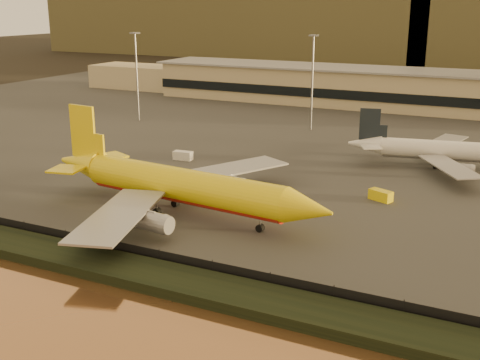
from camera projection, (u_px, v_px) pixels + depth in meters
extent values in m
plane|color=black|center=(196.00, 232.00, 92.16)|extent=(900.00, 900.00, 0.00)
cube|color=black|center=(129.00, 271.00, 77.32)|extent=(320.00, 7.00, 1.40)
cube|color=#2D2D2D|center=(361.00, 123.00, 173.91)|extent=(320.00, 220.00, 0.20)
cube|color=black|center=(147.00, 255.00, 80.60)|extent=(300.00, 0.05, 2.20)
cube|color=tan|center=(386.00, 89.00, 198.00)|extent=(160.00, 22.00, 12.00)
cube|color=black|center=(378.00, 97.00, 188.64)|extent=(160.00, 0.60, 3.00)
cube|color=gray|center=(387.00, 70.00, 196.20)|extent=(164.00, 24.00, 0.60)
cube|color=tan|center=(152.00, 77.00, 241.91)|extent=(50.00, 18.00, 9.00)
cylinder|color=slate|center=(137.00, 78.00, 174.09)|extent=(0.50, 0.50, 25.00)
cube|color=slate|center=(135.00, 33.00, 170.46)|extent=(2.20, 2.20, 0.40)
cylinder|color=slate|center=(312.00, 84.00, 161.62)|extent=(0.50, 0.50, 25.00)
cube|color=slate|center=(314.00, 35.00, 158.00)|extent=(2.20, 2.20, 0.40)
cube|color=brown|center=(263.00, 11.00, 436.01)|extent=(260.00, 160.00, 55.00)
cylinder|color=yellow|center=(184.00, 185.00, 97.65)|extent=(37.82, 9.15, 5.41)
cylinder|color=red|center=(184.00, 191.00, 97.92)|extent=(36.66, 7.86, 4.22)
cone|color=yellow|center=(309.00, 209.00, 86.33)|extent=(7.79, 6.12, 5.41)
cone|color=yellow|center=(81.00, 163.00, 109.38)|extent=(9.86, 6.33, 5.41)
cube|color=yellow|center=(83.00, 132.00, 107.16)|extent=(5.74, 1.01, 9.47)
cube|color=yellow|center=(110.00, 156.00, 112.62)|extent=(6.83, 6.80, 0.32)
cube|color=yellow|center=(66.00, 169.00, 103.81)|extent=(6.17, 6.13, 0.32)
cube|color=gray|center=(227.00, 170.00, 110.18)|extent=(17.35, 24.11, 0.32)
cylinder|color=gray|center=(229.00, 184.00, 106.43)|extent=(6.51, 3.59, 2.98)
cube|color=gray|center=(119.00, 215.00, 86.71)|extent=(13.54, 24.52, 0.32)
cylinder|color=gray|center=(149.00, 221.00, 88.68)|extent=(6.51, 3.59, 2.98)
cylinder|color=black|center=(260.00, 228.00, 91.71)|extent=(1.28, 1.06, 1.19)
cylinder|color=slate|center=(260.00, 224.00, 91.53)|extent=(0.21, 0.21, 2.44)
cylinder|color=black|center=(157.00, 211.00, 98.94)|extent=(1.28, 1.06, 1.19)
cylinder|color=slate|center=(157.00, 208.00, 98.76)|extent=(0.21, 0.21, 2.44)
cylinder|color=black|center=(175.00, 203.00, 102.91)|extent=(1.28, 1.06, 1.19)
cylinder|color=slate|center=(175.00, 200.00, 102.73)|extent=(0.21, 0.21, 2.44)
cylinder|color=white|center=(451.00, 150.00, 126.28)|extent=(28.73, 9.20, 3.96)
cylinder|color=gray|center=(451.00, 153.00, 126.48)|extent=(27.79, 8.19, 3.09)
cone|color=white|center=(365.00, 144.00, 130.72)|extent=(7.74, 5.22, 3.96)
cube|color=black|center=(370.00, 124.00, 129.28)|extent=(4.34, 1.12, 6.93)
cube|color=white|center=(373.00, 139.00, 133.89)|extent=(4.40, 4.23, 0.24)
cube|color=white|center=(371.00, 147.00, 126.58)|extent=(5.28, 5.20, 0.24)
cube|color=gray|center=(444.00, 142.00, 136.74)|extent=(8.91, 18.55, 0.24)
cylinder|color=gray|center=(453.00, 150.00, 134.08)|extent=(5.07, 3.02, 2.18)
cube|color=gray|center=(450.00, 166.00, 116.62)|extent=(14.29, 17.98, 0.24)
cylinder|color=gray|center=(459.00, 169.00, 118.90)|extent=(5.07, 3.02, 2.18)
cylinder|color=black|center=(435.00, 167.00, 126.34)|extent=(0.98, 0.84, 0.87)
cylinder|color=slate|center=(435.00, 165.00, 126.21)|extent=(0.21, 0.21, 1.78)
cylinder|color=black|center=(434.00, 163.00, 129.63)|extent=(0.98, 0.84, 0.87)
cylinder|color=slate|center=(435.00, 160.00, 129.50)|extent=(0.21, 0.21, 1.78)
cube|color=yellow|center=(381.00, 195.00, 106.09)|extent=(4.53, 3.29, 1.86)
cube|color=white|center=(183.00, 156.00, 133.40)|extent=(4.38, 2.25, 1.90)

